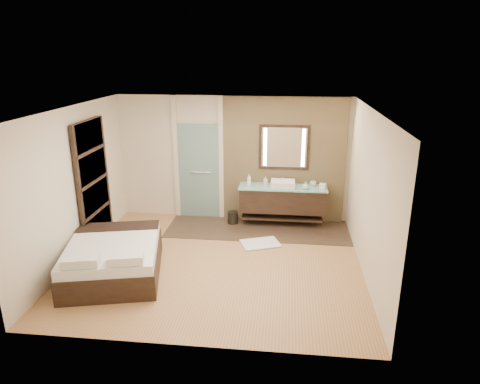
# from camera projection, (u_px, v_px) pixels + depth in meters

# --- Properties ---
(floor) EXTENTS (5.00, 5.00, 0.00)m
(floor) POSITION_uv_depth(u_px,v_px,m) (217.00, 263.00, 7.57)
(floor) COLOR olive
(floor) RESTS_ON ground
(tile_strip) EXTENTS (3.80, 1.30, 0.01)m
(tile_strip) POSITION_uv_depth(u_px,v_px,m) (258.00, 229.00, 9.02)
(tile_strip) COLOR #36241D
(tile_strip) RESTS_ON floor
(stone_wall) EXTENTS (2.60, 0.08, 2.70)m
(stone_wall) POSITION_uv_depth(u_px,v_px,m) (284.00, 161.00, 9.12)
(stone_wall) COLOR tan
(stone_wall) RESTS_ON floor
(vanity) EXTENTS (1.85, 0.55, 0.88)m
(vanity) POSITION_uv_depth(u_px,v_px,m) (282.00, 199.00, 9.09)
(vanity) COLOR black
(vanity) RESTS_ON stone_wall
(mirror_unit) EXTENTS (1.06, 0.04, 0.96)m
(mirror_unit) POSITION_uv_depth(u_px,v_px,m) (284.00, 147.00, 8.98)
(mirror_unit) COLOR black
(mirror_unit) RESTS_ON stone_wall
(frosted_door) EXTENTS (1.10, 0.12, 2.70)m
(frosted_door) POSITION_uv_depth(u_px,v_px,m) (199.00, 168.00, 9.37)
(frosted_door) COLOR #AAD8D4
(frosted_door) RESTS_ON floor
(shoji_partition) EXTENTS (0.06, 1.20, 2.40)m
(shoji_partition) POSITION_uv_depth(u_px,v_px,m) (94.00, 184.00, 8.01)
(shoji_partition) COLOR black
(shoji_partition) RESTS_ON floor
(bed) EXTENTS (1.87, 2.14, 0.71)m
(bed) POSITION_uv_depth(u_px,v_px,m) (114.00, 258.00, 7.10)
(bed) COLOR black
(bed) RESTS_ON floor
(bath_mat) EXTENTS (0.85, 0.72, 0.02)m
(bath_mat) POSITION_uv_depth(u_px,v_px,m) (260.00, 243.00, 8.31)
(bath_mat) COLOR white
(bath_mat) RESTS_ON floor
(waste_bin) EXTENTS (0.24, 0.24, 0.28)m
(waste_bin) POSITION_uv_depth(u_px,v_px,m) (233.00, 218.00, 9.27)
(waste_bin) COLOR black
(waste_bin) RESTS_ON floor
(tissue_box) EXTENTS (0.15, 0.15, 0.10)m
(tissue_box) POSITION_uv_depth(u_px,v_px,m) (323.00, 186.00, 8.85)
(tissue_box) COLOR white
(tissue_box) RESTS_ON vanity
(soap_bottle_a) EXTENTS (0.11, 0.11, 0.24)m
(soap_bottle_a) POSITION_uv_depth(u_px,v_px,m) (249.00, 180.00, 9.04)
(soap_bottle_a) COLOR white
(soap_bottle_a) RESTS_ON vanity
(soap_bottle_b) EXTENTS (0.09, 0.09, 0.17)m
(soap_bottle_b) POSITION_uv_depth(u_px,v_px,m) (265.00, 181.00, 9.09)
(soap_bottle_b) COLOR #B2B2B2
(soap_bottle_b) RESTS_ON vanity
(soap_bottle_c) EXTENTS (0.17, 0.17, 0.17)m
(soap_bottle_c) POSITION_uv_depth(u_px,v_px,m) (306.00, 185.00, 8.78)
(soap_bottle_c) COLOR silver
(soap_bottle_c) RESTS_ON vanity
(cup) EXTENTS (0.16, 0.16, 0.10)m
(cup) POSITION_uv_depth(u_px,v_px,m) (313.00, 184.00, 9.02)
(cup) COLOR silver
(cup) RESTS_ON vanity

